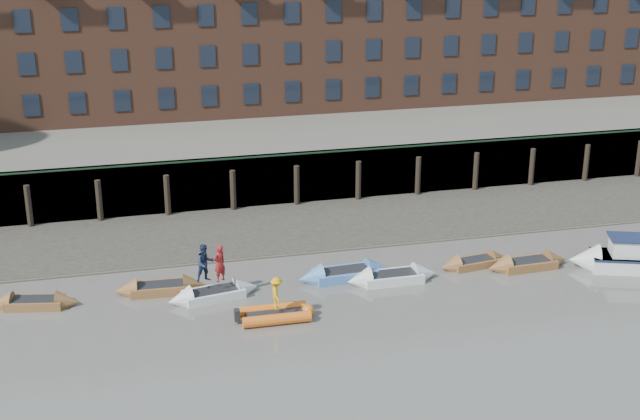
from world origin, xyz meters
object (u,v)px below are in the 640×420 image
object	(u,v)px
rowboat_2	(161,288)
person_rower_a	(220,263)
rib_tender	(278,314)
person_rib_crew	(277,293)
rowboat_3	(214,294)
rowboat_1	(35,303)
rowboat_5	(392,277)
rowboat_4	(345,274)
rowboat_6	(474,263)
motor_launch	(617,258)
person_rower_b	(205,263)
rowboat_7	(528,264)

from	to	relation	value
rowboat_2	person_rower_a	size ratio (longest dim) A/B	2.45
rib_tender	person_rib_crew	bearing A→B (deg)	-132.83
rowboat_3	rowboat_1	bearing A→B (deg)	161.75
rowboat_5	person_rower_a	bearing A→B (deg)	178.33
rowboat_5	person_rib_crew	size ratio (longest dim) A/B	3.02
rowboat_4	rowboat_6	distance (m)	7.04
rowboat_6	motor_launch	bearing A→B (deg)	-24.62
rib_tender	person_rower_a	world-z (taller)	person_rower_a
person_rib_crew	rowboat_3	bearing A→B (deg)	43.87
motor_launch	person_rower_a	distance (m)	20.67
person_rower_a	rowboat_6	bearing A→B (deg)	149.02
person_rower_a	rowboat_5	bearing A→B (deg)	144.97
rowboat_1	person_rower_b	distance (m)	8.27
person_rower_b	rowboat_6	bearing A→B (deg)	-12.96
rowboat_7	motor_launch	xyz separation A→B (m)	(4.47, -1.22, 0.36)
rowboat_4	rowboat_3	bearing A→B (deg)	-177.00
motor_launch	rowboat_2	bearing A→B (deg)	13.13
rowboat_4	rowboat_6	world-z (taller)	rowboat_4
rowboat_4	rowboat_7	distance (m)	9.71
motor_launch	person_rib_crew	distance (m)	18.46
rowboat_4	person_rib_crew	distance (m)	5.74
rowboat_6	rowboat_7	distance (m)	2.76
rowboat_6	motor_launch	distance (m)	7.40
rowboat_7	motor_launch	world-z (taller)	motor_launch
rowboat_6	person_rower_a	distance (m)	13.60
person_rib_crew	rowboat_4	bearing A→B (deg)	-46.05
rowboat_1	rib_tender	xyz separation A→B (m)	(10.98, -4.03, 0.05)
rowboat_4	person_rower_b	world-z (taller)	person_rower_b
rowboat_3	person_rower_b	xyz separation A→B (m)	(-0.32, 0.18, 1.59)
rowboat_4	rowboat_7	world-z (taller)	rowboat_4
rowboat_4	rib_tender	size ratio (longest dim) A/B	1.44
rowboat_2	rowboat_6	world-z (taller)	rowboat_2
rib_tender	rowboat_3	bearing A→B (deg)	132.49
rowboat_2	person_rower_b	world-z (taller)	person_rower_b
motor_launch	person_rib_crew	size ratio (longest dim) A/B	3.79
rowboat_2	rowboat_1	bearing A→B (deg)	-175.16
rowboat_6	rowboat_7	xyz separation A→B (m)	(2.62, -0.89, 0.03)
rowboat_1	person_rower_a	bearing A→B (deg)	4.03
rowboat_4	rowboat_6	bearing A→B (deg)	-4.18
rowboat_4	person_rower_b	xyz separation A→B (m)	(-7.13, -0.55, 1.57)
rowboat_1	rowboat_4	size ratio (longest dim) A/B	0.87
rowboat_1	rib_tender	distance (m)	11.69
rowboat_4	motor_launch	size ratio (longest dim) A/B	0.84
motor_launch	person_rib_crew	xyz separation A→B (m)	(-18.38, -1.44, 0.75)
rowboat_1	person_rib_crew	size ratio (longest dim) A/B	2.77
rib_tender	rowboat_1	bearing A→B (deg)	160.50
person_rower_a	rowboat_3	bearing A→B (deg)	-30.53
rowboat_2	rowboat_4	xyz separation A→B (m)	(9.26, -0.58, 0.02)
rowboat_2	rowboat_7	distance (m)	18.98
person_rower_a	motor_launch	bearing A→B (deg)	142.30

